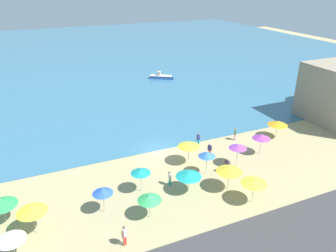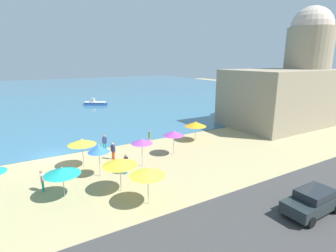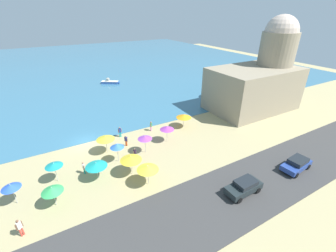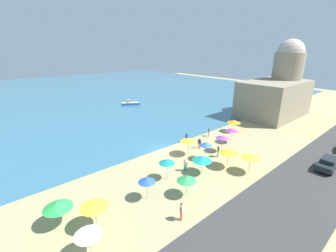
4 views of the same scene
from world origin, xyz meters
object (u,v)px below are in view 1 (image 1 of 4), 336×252
at_px(beach_umbrella_4, 11,237).
at_px(beach_umbrella_10, 149,198).
at_px(beach_umbrella_5, 32,210).
at_px(beach_umbrella_7, 103,191).
at_px(beach_umbrella_2, 278,123).
at_px(beach_umbrella_8, 229,169).
at_px(beach_umbrella_12, 141,171).
at_px(bather_0, 235,133).
at_px(beach_umbrella_1, 189,174).
at_px(bather_4, 170,177).
at_px(skiff_nearshore, 161,77).
at_px(bather_3, 198,138).
at_px(beach_umbrella_13, 1,202).
at_px(beach_umbrella_3, 238,147).
at_px(beach_umbrella_6, 254,181).
at_px(bather_2, 125,234).
at_px(bather_5, 226,165).
at_px(beach_umbrella_11, 207,154).
at_px(beach_umbrella_0, 262,137).
at_px(beach_umbrella_9, 189,145).

xyz_separation_m(beach_umbrella_4, beach_umbrella_10, (10.39, 0.48, -0.11)).
bearing_deg(beach_umbrella_5, beach_umbrella_7, 3.53).
bearing_deg(beach_umbrella_2, beach_umbrella_8, -149.15).
bearing_deg(beach_umbrella_12, bather_0, 21.13).
distance_m(beach_umbrella_1, bather_4, 2.25).
bearing_deg(beach_umbrella_7, skiff_nearshore, 60.55).
distance_m(beach_umbrella_4, bather_3, 22.72).
bearing_deg(beach_umbrella_13, beach_umbrella_1, -8.23).
relative_size(beach_umbrella_7, beach_umbrella_8, 0.96).
distance_m(beach_umbrella_3, beach_umbrella_6, 6.28).
distance_m(bather_2, bather_5, 13.62).
height_order(beach_umbrella_6, beach_umbrella_13, beach_umbrella_6).
xyz_separation_m(beach_umbrella_5, beach_umbrella_11, (16.53, 2.10, 0.04)).
xyz_separation_m(beach_umbrella_4, beach_umbrella_13, (-0.71, 4.67, -0.14)).
distance_m(beach_umbrella_7, bather_0, 19.44).
xyz_separation_m(beach_umbrella_5, bather_0, (23.63, 7.34, -1.37)).
relative_size(beach_umbrella_1, beach_umbrella_8, 0.95).
bearing_deg(bather_3, skiff_nearshore, 76.35).
relative_size(beach_umbrella_0, bather_0, 1.57).
xyz_separation_m(beach_umbrella_13, skiff_nearshore, (27.73, 33.39, -1.52)).
bearing_deg(beach_umbrella_3, beach_umbrella_0, 15.55).
distance_m(beach_umbrella_12, beach_umbrella_13, 11.66).
height_order(beach_umbrella_5, beach_umbrella_10, beach_umbrella_5).
bearing_deg(beach_umbrella_4, beach_umbrella_8, 3.79).
relative_size(beach_umbrella_2, bather_3, 1.47).
bearing_deg(beach_umbrella_2, beach_umbrella_7, -166.58).
relative_size(beach_umbrella_2, beach_umbrella_7, 1.00).
bearing_deg(beach_umbrella_8, beach_umbrella_9, 102.05).
distance_m(beach_umbrella_11, bather_2, 12.24).
height_order(bather_3, skiff_nearshore, bather_3).
bearing_deg(beach_umbrella_0, bather_0, 98.33).
relative_size(beach_umbrella_9, beach_umbrella_13, 1.06).
bearing_deg(beach_umbrella_2, skiff_nearshore, 96.26).
relative_size(beach_umbrella_11, bather_5, 1.60).
height_order(beach_umbrella_8, bather_3, beach_umbrella_8).
relative_size(beach_umbrella_10, beach_umbrella_13, 0.96).
distance_m(bather_0, bather_5, 7.82).
relative_size(bather_3, skiff_nearshore, 0.37).
bearing_deg(beach_umbrella_11, bather_5, -18.58).
xyz_separation_m(beach_umbrella_2, beach_umbrella_7, (-23.25, -5.55, 0.18)).
bearing_deg(beach_umbrella_13, beach_umbrella_8, -10.11).
bearing_deg(skiff_nearshore, beach_umbrella_6, -100.83).
bearing_deg(beach_umbrella_4, beach_umbrella_2, 15.19).
distance_m(beach_umbrella_2, skiff_nearshore, 30.06).
bearing_deg(beach_umbrella_12, beach_umbrella_1, -23.82).
bearing_deg(bather_5, beach_umbrella_10, -161.09).
bearing_deg(beach_umbrella_4, beach_umbrella_3, 11.73).
xyz_separation_m(bather_0, skiff_nearshore, (1.89, 28.39, -0.44)).
distance_m(beach_umbrella_3, bather_3, 6.05).
relative_size(beach_umbrella_5, beach_umbrella_11, 0.96).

